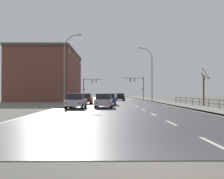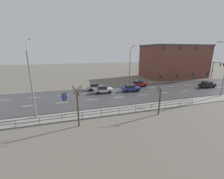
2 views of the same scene
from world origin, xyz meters
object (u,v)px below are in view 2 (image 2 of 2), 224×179
object	(u,v)px
street_lamp_foreground	(31,81)
traffic_signal_left	(217,67)
car_near_right	(131,88)
car_far_right	(95,87)
street_lamp_left_bank	(130,66)
car_distant	(207,84)
car_near_left	(103,89)
highway_sign	(65,101)
brick_building	(173,61)
car_far_left	(139,84)

from	to	relation	value
street_lamp_foreground	traffic_signal_left	world-z (taller)	street_lamp_foreground
car_near_right	car_far_right	bearing A→B (deg)	-112.41
street_lamp_left_bank	car_distant	world-z (taller)	street_lamp_left_bank
car_far_right	car_near_left	bearing A→B (deg)	23.73
highway_sign	car_distant	world-z (taller)	highway_sign
car_distant	brick_building	world-z (taller)	brick_building
brick_building	street_lamp_left_bank	bearing A→B (deg)	-69.54
street_lamp_foreground	brick_building	size ratio (longest dim) A/B	0.51
street_lamp_left_bank	car_far_left	bearing A→B (deg)	25.52
car_far_left	street_lamp_foreground	bearing A→B (deg)	-60.51
car_distant	highway_sign	bearing A→B (deg)	-81.05
highway_sign	traffic_signal_left	world-z (taller)	traffic_signal_left
traffic_signal_left	highway_sign	bearing A→B (deg)	-72.10
car_near_right	brick_building	size ratio (longest dim) A/B	0.20
car_distant	street_lamp_foreground	bearing A→B (deg)	-83.63
highway_sign	traffic_signal_left	size ratio (longest dim) A/B	0.64
street_lamp_foreground	car_far_left	bearing A→B (deg)	118.78
street_lamp_foreground	car_distant	xyz separation A→B (m)	(-6.19, 37.93, -4.41)
street_lamp_left_bank	traffic_signal_left	world-z (taller)	street_lamp_left_bank
car_near_left	brick_building	xyz separation A→B (m)	(-13.15, 28.53, 4.67)
traffic_signal_left	brick_building	distance (m)	13.08
traffic_signal_left	car_near_right	world-z (taller)	traffic_signal_left
car_far_left	car_near_left	distance (m)	10.64
traffic_signal_left	brick_building	xyz separation A→B (m)	(-8.19, -10.08, 1.60)
car_far_left	car_near_right	distance (m)	5.22
car_near_left	brick_building	distance (m)	31.76
highway_sign	car_far_right	size ratio (longest dim) A/B	0.87
street_lamp_left_bank	street_lamp_foreground	bearing A→B (deg)	-54.10
car_near_left	car_distant	world-z (taller)	same
traffic_signal_left	car_distant	distance (m)	14.96
car_far_left	car_distant	bearing A→B (deg)	70.67
street_lamp_left_bank	brick_building	bearing A→B (deg)	110.46
car_far_left	car_distant	distance (m)	17.06
traffic_signal_left	car_far_left	xyz separation A→B (m)	(1.99, -28.39, -3.07)
highway_sign	brick_building	bearing A→B (deg)	122.55
street_lamp_left_bank	car_near_right	bearing A→B (deg)	-21.31
car_far_right	highway_sign	bearing A→B (deg)	-25.25
traffic_signal_left	car_far_left	world-z (taller)	traffic_signal_left
traffic_signal_left	car_far_right	bearing A→B (deg)	-87.03
traffic_signal_left	car_far_right	world-z (taller)	traffic_signal_left
street_lamp_left_bank	traffic_signal_left	distance (m)	29.78
car_far_right	street_lamp_foreground	bearing A→B (deg)	-39.57
car_far_right	car_near_left	size ratio (longest dim) A/B	1.00
street_lamp_foreground	car_distant	world-z (taller)	street_lamp_foreground
brick_building	car_far_left	bearing A→B (deg)	-60.92
street_lamp_left_bank	car_distant	distance (m)	19.89
car_distant	brick_building	size ratio (longest dim) A/B	0.20
highway_sign	car_near_left	xyz separation A→B (m)	(-10.01, 7.75, -1.50)
traffic_signal_left	car_distant	bearing A→B (deg)	-57.62
street_lamp_foreground	car_far_right	distance (m)	16.53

